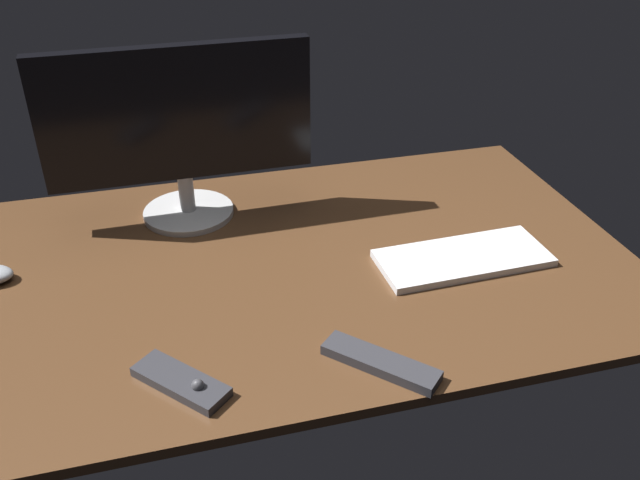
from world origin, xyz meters
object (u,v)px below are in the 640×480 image
(tv_remote, at_px, (380,362))
(monitor, at_px, (179,125))
(media_remote, at_px, (181,382))
(keyboard, at_px, (463,258))

(tv_remote, bearing_deg, monitor, 159.27)
(media_remote, bearing_deg, monitor, 131.56)
(media_remote, height_order, tv_remote, media_remote)
(keyboard, bearing_deg, tv_remote, -137.94)
(monitor, height_order, media_remote, monitor)
(keyboard, xyz_separation_m, media_remote, (-0.58, -0.21, 0.00))
(monitor, relative_size, media_remote, 3.51)
(monitor, bearing_deg, keyboard, -33.99)
(keyboard, bearing_deg, monitor, 145.19)
(monitor, bearing_deg, media_remote, -97.52)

